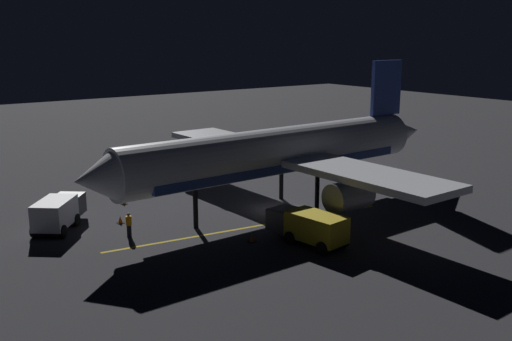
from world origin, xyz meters
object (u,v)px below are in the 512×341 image
(airliner, at_px, (282,153))
(traffic_cone_near_right, at_px, (252,238))
(ground_crew_worker, at_px, (129,225))
(catering_truck, at_px, (309,227))
(traffic_cone_near_left, at_px, (120,220))
(traffic_cone_under_wing, at_px, (124,201))
(baggage_truck, at_px, (59,213))

(airliner, distance_m, traffic_cone_near_right, 9.21)
(airliner, height_order, ground_crew_worker, airliner)
(catering_truck, xyz_separation_m, traffic_cone_near_right, (2.52, 2.88, -0.90))
(traffic_cone_near_left, xyz_separation_m, traffic_cone_under_wing, (4.57, -2.27, 0.00))
(baggage_truck, relative_size, traffic_cone_near_left, 10.09)
(traffic_cone_under_wing, bearing_deg, baggage_truck, 116.14)
(baggage_truck, bearing_deg, traffic_cone_near_left, -109.92)
(traffic_cone_near_right, bearing_deg, baggage_truck, 42.40)
(traffic_cone_near_right, relative_size, traffic_cone_under_wing, 1.00)
(catering_truck, bearing_deg, traffic_cone_near_left, 36.07)
(catering_truck, height_order, ground_crew_worker, catering_truck)
(traffic_cone_near_left, height_order, traffic_cone_near_right, same)
(baggage_truck, relative_size, ground_crew_worker, 3.19)
(traffic_cone_under_wing, bearing_deg, traffic_cone_near_right, -166.49)
(baggage_truck, xyz_separation_m, catering_truck, (-13.02, -12.46, -0.03))
(airliner, relative_size, traffic_cone_near_right, 61.47)
(baggage_truck, height_order, traffic_cone_near_left, baggage_truck)
(baggage_truck, bearing_deg, traffic_cone_near_right, -137.60)
(airliner, distance_m, baggage_truck, 17.36)
(baggage_truck, bearing_deg, catering_truck, -136.26)
(traffic_cone_near_left, bearing_deg, airliner, -108.97)
(ground_crew_worker, height_order, traffic_cone_near_left, ground_crew_worker)
(airliner, bearing_deg, baggage_truck, 70.79)
(airliner, relative_size, traffic_cone_under_wing, 61.47)
(airliner, distance_m, ground_crew_worker, 13.32)
(baggage_truck, distance_m, catering_truck, 18.02)
(traffic_cone_near_right, bearing_deg, catering_truck, -131.26)
(baggage_truck, distance_m, ground_crew_worker, 5.75)
(baggage_truck, distance_m, traffic_cone_near_right, 14.24)
(baggage_truck, xyz_separation_m, traffic_cone_under_wing, (3.10, -6.32, -0.93))
(traffic_cone_near_left, bearing_deg, traffic_cone_near_right, -148.47)
(airliner, bearing_deg, traffic_cone_near_left, 71.03)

